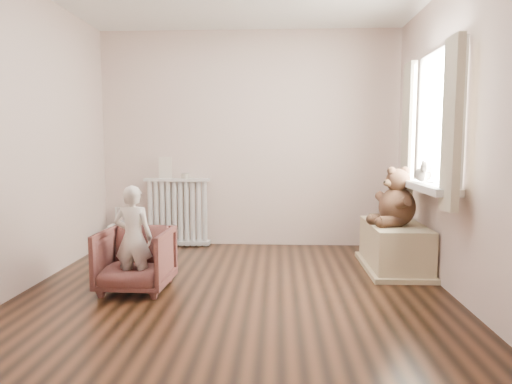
{
  "coord_description": "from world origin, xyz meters",
  "views": [
    {
      "loc": [
        0.35,
        -3.77,
        1.25
      ],
      "look_at": [
        0.15,
        0.45,
        0.8
      ],
      "focal_mm": 32.0,
      "sensor_mm": 36.0,
      "label": 1
    }
  ],
  "objects_px": {
    "armchair": "(136,260)",
    "toy_bench": "(394,249)",
    "radiator": "(178,214)",
    "plush_cat": "(423,171)",
    "child": "(133,238)",
    "teddy_bear": "(397,204)",
    "toy_vanity": "(122,224)"
  },
  "relations": [
    {
      "from": "armchair",
      "to": "plush_cat",
      "type": "height_order",
      "value": "plush_cat"
    },
    {
      "from": "teddy_bear",
      "to": "plush_cat",
      "type": "height_order",
      "value": "plush_cat"
    },
    {
      "from": "child",
      "to": "plush_cat",
      "type": "bearing_deg",
      "value": -167.06
    },
    {
      "from": "armchair",
      "to": "toy_bench",
      "type": "bearing_deg",
      "value": 20.47
    },
    {
      "from": "toy_vanity",
      "to": "plush_cat",
      "type": "distance_m",
      "value": 3.52
    },
    {
      "from": "toy_vanity",
      "to": "radiator",
      "type": "bearing_deg",
      "value": 2.52
    },
    {
      "from": "toy_bench",
      "to": "toy_vanity",
      "type": "bearing_deg",
      "value": 163.67
    },
    {
      "from": "child",
      "to": "toy_bench",
      "type": "height_order",
      "value": "child"
    },
    {
      "from": "toy_vanity",
      "to": "teddy_bear",
      "type": "xyz_separation_m",
      "value": [
        3.06,
        -0.97,
        0.4
      ]
    },
    {
      "from": "radiator",
      "to": "toy_vanity",
      "type": "height_order",
      "value": "radiator"
    },
    {
      "from": "toy_vanity",
      "to": "child",
      "type": "relative_size",
      "value": 0.53
    },
    {
      "from": "child",
      "to": "plush_cat",
      "type": "relative_size",
      "value": 3.83
    },
    {
      "from": "teddy_bear",
      "to": "radiator",
      "type": "bearing_deg",
      "value": 139.38
    },
    {
      "from": "child",
      "to": "toy_bench",
      "type": "distance_m",
      "value": 2.53
    },
    {
      "from": "toy_vanity",
      "to": "armchair",
      "type": "relative_size",
      "value": 0.8
    },
    {
      "from": "armchair",
      "to": "radiator",
      "type": "bearing_deg",
      "value": 92.76
    },
    {
      "from": "armchair",
      "to": "child",
      "type": "distance_m",
      "value": 0.2
    },
    {
      "from": "toy_vanity",
      "to": "armchair",
      "type": "height_order",
      "value": "armchair"
    },
    {
      "from": "radiator",
      "to": "plush_cat",
      "type": "distance_m",
      "value": 2.9
    },
    {
      "from": "radiator",
      "to": "plush_cat",
      "type": "relative_size",
      "value": 3.58
    },
    {
      "from": "child",
      "to": "toy_bench",
      "type": "relative_size",
      "value": 0.91
    },
    {
      "from": "radiator",
      "to": "toy_bench",
      "type": "xyz_separation_m",
      "value": [
        2.39,
        -0.93,
        -0.19
      ]
    },
    {
      "from": "armchair",
      "to": "child",
      "type": "bearing_deg",
      "value": -87.78
    },
    {
      "from": "radiator",
      "to": "child",
      "type": "bearing_deg",
      "value": -89.47
    },
    {
      "from": "radiator",
      "to": "toy_bench",
      "type": "height_order",
      "value": "radiator"
    },
    {
      "from": "armchair",
      "to": "teddy_bear",
      "type": "bearing_deg",
      "value": 18.89
    },
    {
      "from": "teddy_bear",
      "to": "child",
      "type": "bearing_deg",
      "value": 180.0
    },
    {
      "from": "plush_cat",
      "to": "toy_bench",
      "type": "bearing_deg",
      "value": 119.56
    },
    {
      "from": "toy_bench",
      "to": "teddy_bear",
      "type": "height_order",
      "value": "teddy_bear"
    },
    {
      "from": "radiator",
      "to": "armchair",
      "type": "relative_size",
      "value": 1.41
    },
    {
      "from": "radiator",
      "to": "armchair",
      "type": "bearing_deg",
      "value": -89.45
    },
    {
      "from": "toy_bench",
      "to": "teddy_bear",
      "type": "distance_m",
      "value": 0.48
    }
  ]
}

